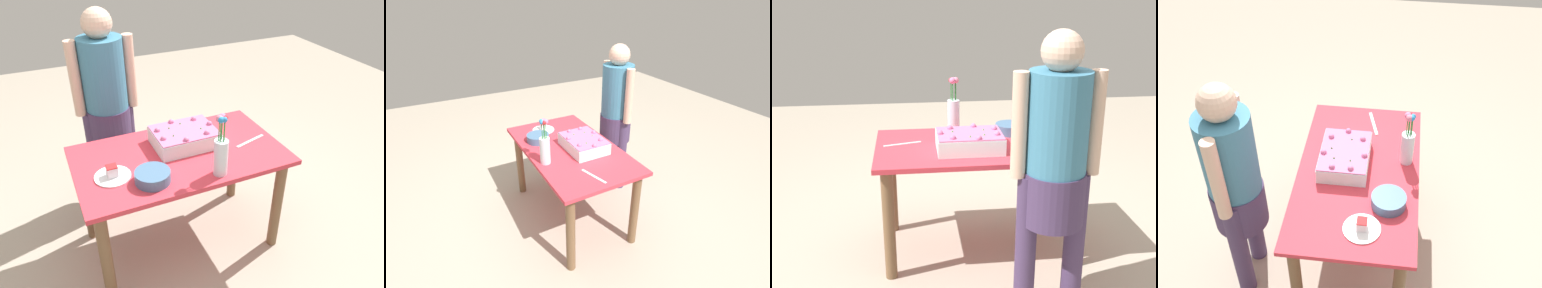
% 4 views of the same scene
% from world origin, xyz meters
% --- Properties ---
extents(ground_plane, '(8.00, 8.00, 0.00)m').
position_xyz_m(ground_plane, '(0.00, 0.00, 0.00)').
color(ground_plane, '#AEA28F').
extents(dining_table, '(1.28, 0.73, 0.72)m').
position_xyz_m(dining_table, '(0.00, 0.00, 0.59)').
color(dining_table, '#D23544').
rests_on(dining_table, ground_plane).
extents(sheet_cake, '(0.39, 0.30, 0.13)m').
position_xyz_m(sheet_cake, '(0.07, 0.09, 0.78)').
color(sheet_cake, white).
rests_on(sheet_cake, dining_table).
extents(serving_plate_with_slice, '(0.21, 0.21, 0.07)m').
position_xyz_m(serving_plate_with_slice, '(-0.43, -0.07, 0.74)').
color(serving_plate_with_slice, white).
rests_on(serving_plate_with_slice, dining_table).
extents(cake_knife, '(0.24, 0.08, 0.00)m').
position_xyz_m(cake_knife, '(0.47, -0.05, 0.73)').
color(cake_knife, silver).
rests_on(cake_knife, dining_table).
extents(flower_vase, '(0.08, 0.08, 0.37)m').
position_xyz_m(flower_vase, '(0.13, -0.28, 0.87)').
color(flower_vase, silver).
rests_on(flower_vase, dining_table).
extents(fruit_bowl, '(0.20, 0.20, 0.07)m').
position_xyz_m(fruit_bowl, '(-0.24, -0.20, 0.76)').
color(fruit_bowl, '#486C93').
rests_on(fruit_bowl, dining_table).
extents(person_standing, '(0.45, 0.31, 1.49)m').
position_xyz_m(person_standing, '(-0.28, 0.67, 0.85)').
color(person_standing, '#433255').
rests_on(person_standing, ground_plane).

